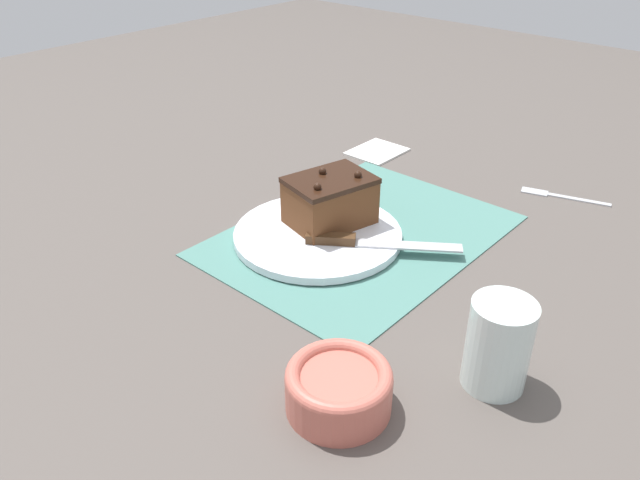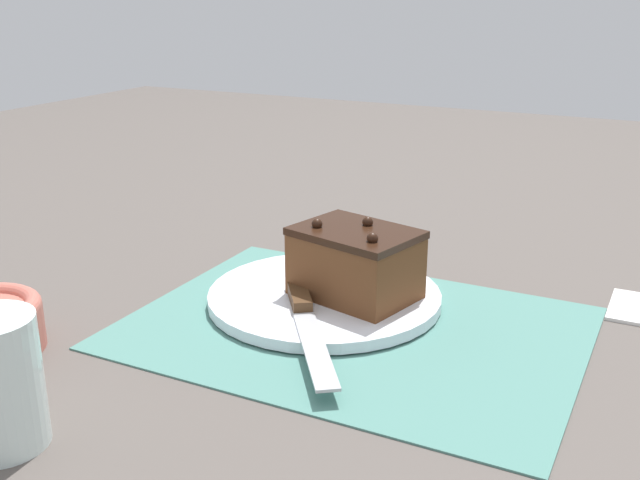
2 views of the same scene
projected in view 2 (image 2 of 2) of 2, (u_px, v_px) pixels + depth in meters
name	position (u px, v px, depth m)	size (l,w,h in m)	color
ground_plane	(354.00, 329.00, 0.78)	(3.00, 3.00, 0.00)	#544C47
placemat_woven	(354.00, 327.00, 0.78)	(0.46, 0.34, 0.00)	slate
cake_plate	(324.00, 296.00, 0.84)	(0.26, 0.26, 0.01)	white
chocolate_cake	(355.00, 262.00, 0.81)	(0.15, 0.12, 0.09)	brown
serving_knife	(304.00, 312.00, 0.77)	(0.15, 0.20, 0.01)	#472D19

